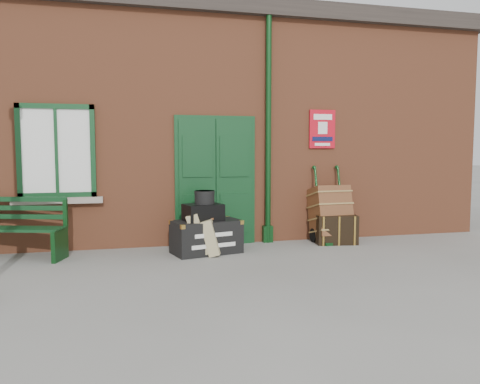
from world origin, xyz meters
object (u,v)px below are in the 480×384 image
object	(u,v)px
bench	(13,227)
houdini_trunk	(206,237)
porter_trolley	(330,213)
dark_trunk	(335,229)

from	to	relation	value
bench	houdini_trunk	size ratio (longest dim) A/B	1.54
bench	houdini_trunk	bearing A→B (deg)	10.63
bench	porter_trolley	world-z (taller)	porter_trolley
bench	houdini_trunk	xyz separation A→B (m)	(2.94, -0.32, -0.22)
bench	dark_trunk	xyz separation A→B (m)	(5.32, -0.07, -0.23)
porter_trolley	bench	bearing A→B (deg)	177.98
houdini_trunk	bench	bearing A→B (deg)	159.95
bench	houdini_trunk	distance (m)	2.96
houdini_trunk	dark_trunk	distance (m)	2.39
bench	porter_trolley	distance (m)	5.28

